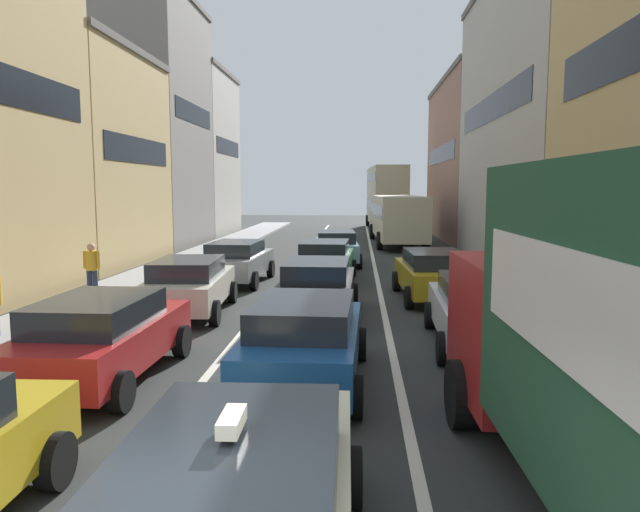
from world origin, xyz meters
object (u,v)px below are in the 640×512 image
(taxi_centre_lane_front, at_px, (237,511))
(sedan_left_lane_third, at_px, (189,284))
(wagon_left_lane_second, at_px, (102,336))
(coupe_centre_lane_fourth, at_px, (325,260))
(wagon_right_lane_far, at_px, (433,273))
(bus_far_queue_secondary, at_px, (386,195))
(pedestrian_far_sidewalk, at_px, (92,266))
(bus_mid_queue_primary, at_px, (397,215))
(sedan_left_lane_fourth, at_px, (237,261))
(sedan_right_lane_behind_truck, at_px, (480,309))
(sedan_centre_lane_second, at_px, (304,339))
(hatchback_centre_lane_third, at_px, (318,286))
(sedan_centre_lane_fifth, at_px, (336,247))

(taxi_centre_lane_front, height_order, sedan_left_lane_third, taxi_centre_lane_front)
(wagon_left_lane_second, xyz_separation_m, coupe_centre_lane_fourth, (3.27, 10.99, 0.00))
(sedan_left_lane_third, relative_size, coupe_centre_lane_fourth, 1.01)
(taxi_centre_lane_front, distance_m, wagon_right_lane_far, 13.67)
(wagon_left_lane_second, height_order, sedan_left_lane_third, same)
(sedan_left_lane_third, height_order, bus_far_queue_secondary, bus_far_queue_secondary)
(bus_far_queue_secondary, xyz_separation_m, pedestrian_far_sidewalk, (-10.49, -30.88, -1.88))
(wagon_right_lane_far, height_order, bus_mid_queue_primary, bus_mid_queue_primary)
(sedan_left_lane_fourth, distance_m, sedan_right_lane_behind_truck, 10.48)
(taxi_centre_lane_front, relative_size, sedan_left_lane_third, 0.98)
(coupe_centre_lane_fourth, bearing_deg, wagon_right_lane_far, -129.46)
(sedan_centre_lane_second, distance_m, coupe_centre_lane_fourth, 10.98)
(sedan_left_lane_third, distance_m, sedan_right_lane_behind_truck, 7.62)
(hatchback_centre_lane_third, distance_m, pedestrian_far_sidewalk, 7.58)
(coupe_centre_lane_fourth, distance_m, pedestrian_far_sidewalk, 7.77)
(wagon_left_lane_second, xyz_separation_m, wagon_right_lane_far, (6.70, 7.95, 0.00))
(hatchback_centre_lane_third, height_order, bus_mid_queue_primary, bus_mid_queue_primary)
(sedan_right_lane_behind_truck, relative_size, pedestrian_far_sidewalk, 2.63)
(taxi_centre_lane_front, distance_m, hatchback_centre_lane_third, 10.72)
(hatchback_centre_lane_third, relative_size, coupe_centre_lane_fourth, 0.99)
(sedan_centre_lane_second, distance_m, wagon_right_lane_far, 8.54)
(coupe_centre_lane_fourth, xyz_separation_m, pedestrian_far_sidewalk, (-7.07, -3.21, 0.15))
(bus_mid_queue_primary, bearing_deg, sedan_left_lane_fourth, 153.96)
(wagon_left_lane_second, bearing_deg, sedan_right_lane_behind_truck, -68.34)
(coupe_centre_lane_fourth, xyz_separation_m, bus_mid_queue_primary, (3.47, 14.41, 0.96))
(hatchback_centre_lane_third, bearing_deg, sedan_left_lane_third, 88.97)
(coupe_centre_lane_fourth, bearing_deg, sedan_right_lane_behind_truck, -153.53)
(bus_mid_queue_primary, height_order, pedestrian_far_sidewalk, bus_mid_queue_primary)
(hatchback_centre_lane_third, distance_m, sedan_left_lane_third, 3.45)
(sedan_centre_lane_second, height_order, hatchback_centre_lane_third, same)
(sedan_left_lane_fourth, bearing_deg, sedan_centre_lane_fifth, -29.96)
(bus_mid_queue_primary, height_order, bus_far_queue_secondary, bus_far_queue_secondary)
(bus_mid_queue_primary, distance_m, pedestrian_far_sidewalk, 20.56)
(sedan_left_lane_third, bearing_deg, sedan_centre_lane_second, -150.56)
(taxi_centre_lane_front, height_order, pedestrian_far_sidewalk, same)
(sedan_centre_lane_second, height_order, sedan_right_lane_behind_truck, same)
(taxi_centre_lane_front, distance_m, wagon_left_lane_second, 6.37)
(wagon_left_lane_second, bearing_deg, bus_mid_queue_primary, -14.22)
(sedan_centre_lane_second, height_order, bus_far_queue_secondary, bus_far_queue_secondary)
(sedan_left_lane_third, bearing_deg, pedestrian_far_sidewalk, 54.70)
(sedan_left_lane_third, bearing_deg, sedan_left_lane_fourth, -6.32)
(taxi_centre_lane_front, bearing_deg, bus_far_queue_secondary, -5.19)
(wagon_left_lane_second, bearing_deg, taxi_centre_lane_front, -146.21)
(hatchback_centre_lane_third, xyz_separation_m, pedestrian_far_sidewalk, (-7.19, 2.40, 0.15))
(wagon_left_lane_second, distance_m, sedan_left_lane_third, 5.49)
(sedan_centre_lane_fifth, height_order, wagon_right_lane_far, same)
(wagon_left_lane_second, distance_m, coupe_centre_lane_fourth, 11.47)
(sedan_centre_lane_second, distance_m, sedan_left_lane_fourth, 11.12)
(coupe_centre_lane_fourth, height_order, pedestrian_far_sidewalk, pedestrian_far_sidewalk)
(taxi_centre_lane_front, bearing_deg, sedan_left_lane_fourth, 10.76)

